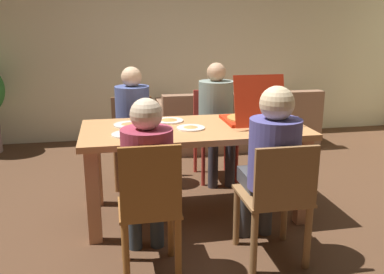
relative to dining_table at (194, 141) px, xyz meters
The scene contains 19 objects.
ground_plane 0.65m from the dining_table, ahead, with size 20.00×20.00×0.00m, color brown.
back_wall 2.73m from the dining_table, 90.00° to the left, with size 7.70×0.12×2.69m, color beige.
dining_table is the anchor object (origin of this frame).
chair_0 0.96m from the dining_table, 65.76° to the right, with size 0.44×0.46×0.87m.
person_0 0.83m from the dining_table, 61.93° to the right, with size 0.35×0.53×1.21m.
chair_1 1.02m from the dining_table, 117.28° to the right, with size 0.39×0.39×0.92m.
person_1 0.88m from the dining_table, 121.42° to the right, with size 0.32×0.53×1.17m.
chair_2 1.00m from the dining_table, 66.89° to the left, with size 0.40×0.46×0.91m.
person_2 0.87m from the dining_table, 63.27° to the left, with size 0.35×0.50×1.22m.
chair_3 1.01m from the dining_table, 117.43° to the left, with size 0.44×0.44×0.86m.
person_3 0.88m from the dining_table, 121.40° to the left, with size 0.34×0.51×1.19m.
pizza_box_0 0.53m from the dining_table, ahead, with size 0.42×0.53×0.43m.
plate_0 0.15m from the dining_table, 126.54° to the right, with size 0.23×0.23×0.03m.
plate_1 0.59m from the dining_table, 164.18° to the right, with size 0.23×0.23×0.01m.
plate_2 0.32m from the dining_table, 126.84° to the left, with size 0.25×0.25×0.03m.
plate_3 0.56m from the dining_table, 163.73° to the left, with size 0.26×0.26×0.03m.
drinking_glass_0 0.61m from the dining_table, 28.25° to the right, with size 0.08×0.08×0.10m, color silver.
drinking_glass_1 0.72m from the dining_table, 15.52° to the right, with size 0.07×0.07×0.11m, color silver.
couch 2.23m from the dining_table, 63.73° to the left, with size 2.07×0.88×0.76m.
Camera 1 is at (-0.66, -3.30, 1.61)m, focal length 39.39 mm.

